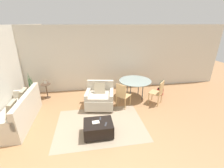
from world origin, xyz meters
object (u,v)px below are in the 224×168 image
potted_plant (33,93)px  side_table (46,88)px  couch (19,114)px  dining_chair_near_left (122,94)px  armchair (100,98)px  dining_table (135,82)px  picture_frame (45,82)px  book_stack (96,122)px  ottoman (98,128)px  tv_remote_primary (106,124)px  dining_chair_near_right (158,91)px  potted_plant_small (160,90)px  tv_remote_secondary (100,119)px

potted_plant → side_table: (0.53, 0.03, 0.16)m
couch → potted_plant: bearing=93.3°
side_table → dining_chair_near_left: bearing=-23.2°
armchair → dining_table: 1.55m
potted_plant → picture_frame: potted_plant is taller
book_stack → dining_chair_near_left: (1.01, 1.29, 0.12)m
ottoman → tv_remote_primary: tv_remote_primary is taller
armchair → dining_chair_near_right: 2.11m
ottoman → potted_plant_small: size_ratio=1.02×
tv_remote_primary → dining_chair_near_right: bearing=33.8°
armchair → dining_table: armchair is taller
potted_plant → book_stack: bearing=-46.8°
dining_table → potted_plant_small: bearing=3.7°
couch → book_stack: (2.22, -0.91, 0.09)m
tv_remote_secondary → dining_chair_near_right: (2.21, 1.14, 0.13)m
couch → dining_table: 4.05m
dining_table → dining_chair_near_left: (-0.67, -0.67, -0.14)m
tv_remote_secondary → side_table: side_table is taller
ottoman → side_table: size_ratio=1.28×
couch → book_stack: couch is taller
armchair → potted_plant: potted_plant is taller
side_table → potted_plant_small: (4.61, -0.46, -0.23)m
side_table → picture_frame: (0.00, 0.00, 0.26)m
couch → armchair: bearing=12.6°
tv_remote_secondary → dining_chair_near_right: 2.49m
dining_table → dining_chair_near_right: size_ratio=1.38×
ottoman → tv_remote_secondary: tv_remote_secondary is taller
dining_table → potted_plant_small: size_ratio=1.66×
armchair → tv_remote_secondary: 1.32m
tv_remote_secondary → potted_plant_small: size_ratio=0.19×
tv_remote_primary → dining_chair_near_right: size_ratio=0.19×
tv_remote_secondary → dining_chair_near_left: 1.44m
tv_remote_primary → picture_frame: size_ratio=1.02×
tv_remote_primary → potted_plant_small: size_ratio=0.23×
picture_frame → dining_chair_near_right: (4.13, -1.20, -0.16)m
ottoman → potted_plant: (-2.37, 2.47, 0.04)m
side_table → dining_chair_near_right: 4.30m
side_table → dining_chair_near_left: dining_chair_near_left is taller
dining_table → tv_remote_primary: bearing=-124.6°
dining_chair_near_right → side_table: bearing=163.8°
armchair → book_stack: armchair is taller
dining_table → dining_chair_near_left: 0.95m
book_stack → picture_frame: bearing=125.7°
tv_remote_secondary → dining_chair_near_left: dining_chair_near_left is taller
ottoman → tv_remote_primary: (0.19, -0.11, 0.18)m
ottoman → dining_chair_near_right: dining_chair_near_right is taller
armchair → dining_chair_near_left: size_ratio=1.21×
tv_remote_primary → ottoman: bearing=150.8°
potted_plant_small → side_table: bearing=174.3°
ottoman → dining_table: bearing=50.6°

